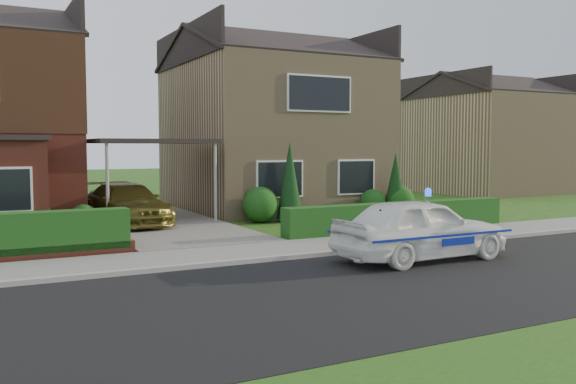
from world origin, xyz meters
TOP-DOWN VIEW (x-y plane):
  - ground at (0.00, 0.00)m, footprint 120.00×120.00m
  - road at (0.00, 0.00)m, footprint 60.00×6.00m
  - kerb at (0.00, 3.05)m, footprint 60.00×0.16m
  - sidewalk at (0.00, 4.10)m, footprint 60.00×2.00m
  - driveway at (0.00, 11.00)m, footprint 3.80×12.00m
  - house_right at (5.80, 13.99)m, footprint 7.50×8.06m
  - carport_link at (0.00, 10.95)m, footprint 3.80×3.00m
  - hedge_right at (5.80, 5.35)m, footprint 7.50×0.55m
  - shrub_left_mid at (-4.00, 9.30)m, footprint 1.32×1.32m
  - shrub_left_near at (-2.40, 9.60)m, footprint 0.84×0.84m
  - shrub_right_near at (3.20, 9.40)m, footprint 1.20×1.20m
  - shrub_right_mid at (7.80, 9.50)m, footprint 0.96×0.96m
  - shrub_right_far at (8.80, 9.20)m, footprint 1.08×1.08m
  - conifer_a at (4.20, 9.20)m, footprint 0.90×0.90m
  - conifer_b at (8.60, 9.20)m, footprint 0.90×0.90m
  - neighbour_right at (20.00, 16.00)m, footprint 6.50×7.00m
  - police_car at (3.54, 1.66)m, footprint 3.77×4.14m
  - driveway_car at (-1.00, 10.20)m, footprint 2.22×4.50m
  - potted_plant_a at (-4.25, 8.69)m, footprint 0.48×0.37m
  - potted_plant_b at (-2.50, 6.20)m, footprint 0.46×0.42m

SIDE VIEW (x-z plane):
  - ground at x=0.00m, z-range 0.00..0.00m
  - road at x=0.00m, z-range -0.01..0.01m
  - hedge_right at x=5.80m, z-range -0.40..0.40m
  - sidewalk at x=0.00m, z-range 0.00..0.10m
  - kerb at x=0.00m, z-range 0.00..0.12m
  - driveway at x=0.00m, z-range 0.00..0.12m
  - potted_plant_b at x=-2.50m, z-range 0.00..0.69m
  - potted_plant_a at x=-4.25m, z-range 0.00..0.83m
  - shrub_left_near at x=-2.40m, z-range 0.00..0.84m
  - shrub_right_mid at x=7.80m, z-range 0.00..0.96m
  - shrub_right_far at x=8.80m, z-range 0.00..1.08m
  - shrub_right_near at x=3.20m, z-range 0.00..1.20m
  - shrub_left_mid at x=-4.00m, z-range 0.00..1.32m
  - police_car at x=3.54m, z-range -0.08..1.48m
  - driveway_car at x=-1.00m, z-range 0.12..1.38m
  - conifer_b at x=8.60m, z-range 0.00..2.20m
  - conifer_a at x=4.20m, z-range 0.00..2.60m
  - neighbour_right at x=20.00m, z-range 0.00..5.20m
  - carport_link at x=0.00m, z-range 1.27..4.04m
  - house_right at x=5.80m, z-range 0.04..7.29m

